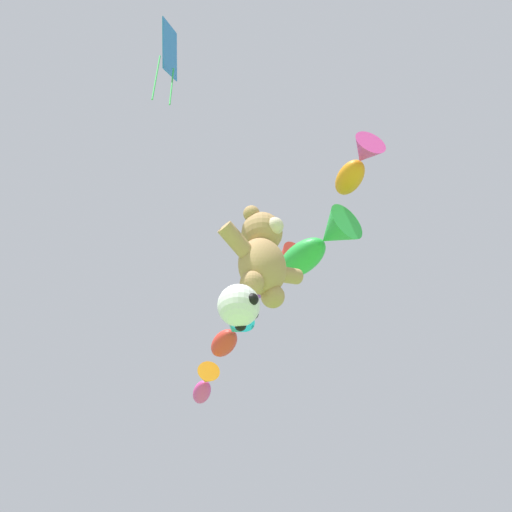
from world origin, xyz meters
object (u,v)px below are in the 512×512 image
at_px(fish_kite_violet, 272,275).
at_px(diamond_kite, 169,53).
at_px(fish_kite_tangerine, 357,165).
at_px(fish_kite_crimson, 230,335).
at_px(fish_kite_emerald, 318,245).
at_px(teddy_bear_kite, 262,255).
at_px(soccer_ball_kite, 239,306).
at_px(fish_kite_magenta, 204,385).

bearing_deg(fish_kite_violet, diamond_kite, -157.16).
xyz_separation_m(fish_kite_tangerine, fish_kite_crimson, (2.20, 6.33, -0.28)).
bearing_deg(fish_kite_emerald, teddy_bear_kite, 178.46).
xyz_separation_m(fish_kite_tangerine, fish_kite_violet, (1.57, 4.04, 0.25)).
bearing_deg(diamond_kite, fish_kite_crimson, 36.73).
bearing_deg(fish_kite_violet, teddy_bear_kite, -140.11).
height_order(soccer_ball_kite, fish_kite_violet, fish_kite_violet).
distance_m(fish_kite_tangerine, fish_kite_magenta, 8.96).
relative_size(soccer_ball_kite, fish_kite_tangerine, 0.50).
relative_size(fish_kite_tangerine, fish_kite_violet, 0.66).
bearing_deg(teddy_bear_kite, fish_kite_magenta, 57.67).
xyz_separation_m(fish_kite_emerald, diamond_kite, (-4.68, -0.06, 2.46)).
height_order(soccer_ball_kite, diamond_kite, diamond_kite).
xyz_separation_m(teddy_bear_kite, fish_kite_violet, (2.71, 2.26, 2.48)).
height_order(soccer_ball_kite, fish_kite_magenta, fish_kite_magenta).
bearing_deg(soccer_ball_kite, fish_kite_violet, 34.74).
height_order(teddy_bear_kite, soccer_ball_kite, teddy_bear_kite).
bearing_deg(fish_kite_violet, fish_kite_magenta, 71.23).
height_order(fish_kite_emerald, fish_kite_crimson, fish_kite_crimson).
relative_size(soccer_ball_kite, fish_kite_violet, 0.33).
distance_m(fish_kite_tangerine, diamond_kite, 4.68).
xyz_separation_m(fish_kite_violet, diamond_kite, (-5.62, -2.37, 1.39)).
bearing_deg(fish_kite_crimson, fish_kite_tangerine, -109.13).
distance_m(fish_kite_emerald, diamond_kite, 5.29).
bearing_deg(fish_kite_violet, soccer_ball_kite, -145.26).
relative_size(teddy_bear_kite, fish_kite_magenta, 1.12).
bearing_deg(diamond_kite, teddy_bear_kite, 2.04).
bearing_deg(soccer_ball_kite, fish_kite_tangerine, -43.36).
height_order(teddy_bear_kite, diamond_kite, diamond_kite).
distance_m(fish_kite_emerald, fish_kite_magenta, 7.09).
xyz_separation_m(fish_kite_crimson, fish_kite_magenta, (0.85, 2.06, -0.47)).
relative_size(fish_kite_violet, fish_kite_magenta, 1.23).
xyz_separation_m(fish_kite_tangerine, fish_kite_magenta, (3.05, 8.39, -0.76)).
bearing_deg(soccer_ball_kite, fish_kite_crimson, 49.21).
xyz_separation_m(soccer_ball_kite, fish_kite_tangerine, (1.80, -1.70, 3.86)).
relative_size(teddy_bear_kite, fish_kite_violet, 0.91).
bearing_deg(soccer_ball_kite, fish_kite_emerald, 0.62).
distance_m(teddy_bear_kite, fish_kite_magenta, 7.97).
distance_m(fish_kite_crimson, fish_kite_magenta, 2.28).
bearing_deg(teddy_bear_kite, soccer_ball_kite, -173.63).
relative_size(soccer_ball_kite, fish_kite_magenta, 0.41).
bearing_deg(soccer_ball_kite, diamond_kite, -179.25).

